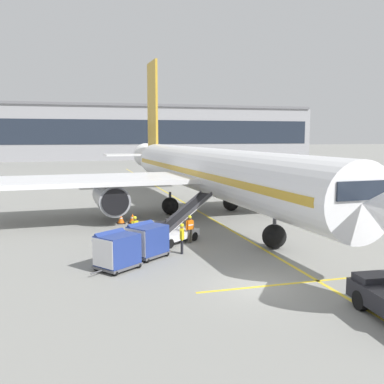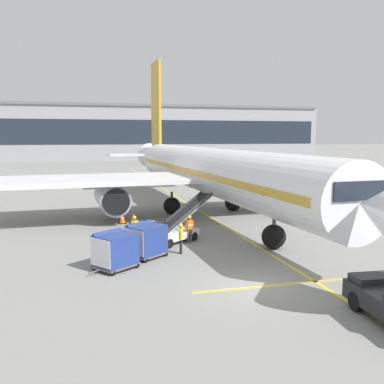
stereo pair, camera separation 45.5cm
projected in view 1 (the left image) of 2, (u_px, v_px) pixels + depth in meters
ground_plane at (257, 286)px, 19.49m from camera, size 600.00×600.00×0.00m
parked_airplane at (205, 171)px, 36.91m from camera, size 37.19×47.11×15.71m
belt_loader at (176, 228)px, 27.55m from camera, size 5.03×4.22×2.89m
baggage_cart_lead at (147, 240)px, 23.96m from camera, size 2.66×2.48×1.91m
baggage_cart_second at (117, 250)px, 21.80m from camera, size 2.66×2.48×1.91m
ground_crew_by_loader at (135, 228)px, 27.02m from camera, size 0.45×0.43×1.74m
ground_crew_by_carts at (182, 236)px, 24.74m from camera, size 0.32×0.56×1.74m
ground_crew_marshaller at (190, 227)px, 27.27m from camera, size 0.55×0.34×1.74m
safety_cone_engine_keepout at (121, 219)px, 33.40m from camera, size 0.64×0.64×0.72m
safety_cone_wingtip at (133, 218)px, 33.53m from camera, size 0.66×0.66×0.75m
apron_guidance_line_lead_in at (207, 216)px, 36.51m from camera, size 0.20×110.00×0.01m
apron_guidance_line_stop_bar at (321, 281)px, 20.20m from camera, size 12.00×0.20×0.01m
terminal_building at (121, 132)px, 127.24m from camera, size 113.79×17.02×15.47m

